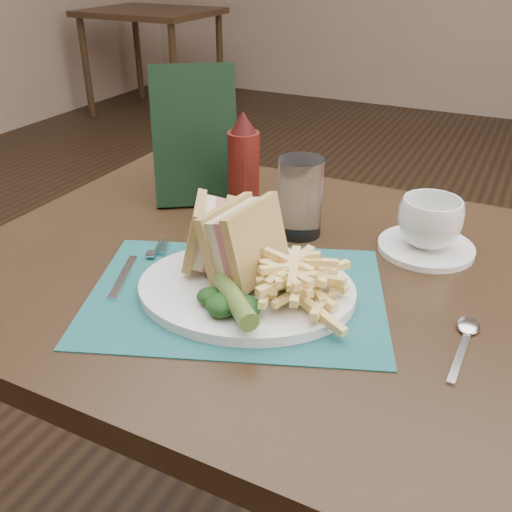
{
  "coord_description": "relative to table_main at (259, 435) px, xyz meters",
  "views": [
    {
      "loc": [
        0.34,
        -1.19,
        1.18
      ],
      "look_at": [
        0.03,
        -0.57,
        0.8
      ],
      "focal_mm": 40.0,
      "sensor_mm": 36.0,
      "label": 1
    }
  ],
  "objects": [
    {
      "name": "coffee_cup",
      "position": [
        0.22,
        0.14,
        0.42
      ],
      "size": [
        0.14,
        0.14,
        0.08
      ],
      "primitive_type": "imported",
      "rotation": [
        0.0,
        0.0,
        0.61
      ],
      "color": "white",
      "rests_on": "saucer"
    },
    {
      "name": "saucer",
      "position": [
        0.22,
        0.14,
        0.38
      ],
      "size": [
        0.18,
        0.18,
        0.01
      ],
      "primitive_type": "cylinder",
      "rotation": [
        0.0,
        0.0,
        -0.25
      ],
      "color": "white",
      "rests_on": "table_main"
    },
    {
      "name": "sandwich_half_b",
      "position": [
        -0.0,
        -0.08,
        0.45
      ],
      "size": [
        0.09,
        0.12,
        0.11
      ],
      "primitive_type": null,
      "rotation": [
        0.0,
        -0.24,
        -0.13
      ],
      "color": "tan",
      "rests_on": "plate"
    },
    {
      "name": "pickle_spear",
      "position": [
        0.05,
        -0.17,
        0.41
      ],
      "size": [
        0.1,
        0.1,
        0.03
      ],
      "primitive_type": "cylinder",
      "rotation": [
        1.54,
        0.0,
        0.81
      ],
      "color": "#4B6C29",
      "rests_on": "plate"
    },
    {
      "name": "fork",
      "position": [
        -0.15,
        -0.11,
        0.38
      ],
      "size": [
        0.1,
        0.17,
        0.01
      ],
      "primitive_type": null,
      "rotation": [
        0.0,
        0.0,
        0.4
      ],
      "color": "silver",
      "rests_on": "placemat"
    },
    {
      "name": "ketchup_bottle",
      "position": [
        -0.1,
        0.14,
        0.47
      ],
      "size": [
        0.07,
        0.07,
        0.19
      ],
      "primitive_type": null,
      "rotation": [
        0.0,
        0.0,
        -0.42
      ],
      "color": "#53130E",
      "rests_on": "table_main"
    },
    {
      "name": "table_main",
      "position": [
        0.0,
        0.0,
        0.0
      ],
      "size": [
        0.9,
        0.75,
        0.75
      ],
      "primitive_type": null,
      "color": "black",
      "rests_on": "ground"
    },
    {
      "name": "sandwich_half_a",
      "position": [
        -0.06,
        -0.08,
        0.44
      ],
      "size": [
        0.11,
        0.12,
        0.1
      ],
      "primitive_type": null,
      "rotation": [
        0.0,
        0.24,
        0.48
      ],
      "color": "tan",
      "rests_on": "plate"
    },
    {
      "name": "floor",
      "position": [
        0.0,
        0.5,
        -0.38
      ],
      "size": [
        7.0,
        7.0,
        0.0
      ],
      "primitive_type": "plane",
      "color": "black",
      "rests_on": "ground"
    },
    {
      "name": "wall_back",
      "position": [
        0.0,
        4.0,
        -0.38
      ],
      "size": [
        6.0,
        0.0,
        6.0
      ],
      "primitive_type": "plane",
      "rotation": [
        1.57,
        0.0,
        0.0
      ],
      "color": "gray",
      "rests_on": "ground"
    },
    {
      "name": "spoon",
      "position": [
        0.32,
        -0.09,
        0.38
      ],
      "size": [
        0.04,
        0.15,
        0.01
      ],
      "primitive_type": null,
      "rotation": [
        0.0,
        0.0,
        -0.03
      ],
      "color": "silver",
      "rests_on": "table_main"
    },
    {
      "name": "kale_garnish",
      "position": [
        0.03,
        -0.16,
        0.41
      ],
      "size": [
        0.11,
        0.08,
        0.03
      ],
      "primitive_type": null,
      "color": "#123313",
      "rests_on": "plate"
    },
    {
      "name": "table_bg_left",
      "position": [
        -2.35,
        2.97,
        0.0
      ],
      "size": [
        0.9,
        0.75,
        0.75
      ],
      "primitive_type": null,
      "color": "black",
      "rests_on": "ground"
    },
    {
      "name": "placemat",
      "position": [
        0.02,
        -0.11,
        0.38
      ],
      "size": [
        0.48,
        0.41,
        0.0
      ],
      "primitive_type": "cube",
      "rotation": [
        0.0,
        0.0,
        0.37
      ],
      "color": "#1B5759",
      "rests_on": "table_main"
    },
    {
      "name": "plate",
      "position": [
        0.03,
        -0.1,
        0.38
      ],
      "size": [
        0.35,
        0.31,
        0.01
      ],
      "primitive_type": null,
      "rotation": [
        0.0,
        0.0,
        0.27
      ],
      "color": "white",
      "rests_on": "placemat"
    },
    {
      "name": "check_presenter",
      "position": [
        -0.21,
        0.16,
        0.5
      ],
      "size": [
        0.18,
        0.16,
        0.24
      ],
      "primitive_type": "cube",
      "rotation": [
        -0.31,
        0.0,
        0.58
      ],
      "color": "black",
      "rests_on": "table_main"
    },
    {
      "name": "fries_pile",
      "position": [
        0.1,
        -0.09,
        0.42
      ],
      "size": [
        0.18,
        0.2,
        0.06
      ],
      "primitive_type": null,
      "color": "#F6D77B",
      "rests_on": "plate"
    },
    {
      "name": "drinking_glass",
      "position": [
        0.02,
        0.11,
        0.44
      ],
      "size": [
        0.09,
        0.09,
        0.13
      ],
      "primitive_type": "cylinder",
      "rotation": [
        0.0,
        0.0,
        -0.33
      ],
      "color": "white",
      "rests_on": "table_main"
    }
  ]
}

